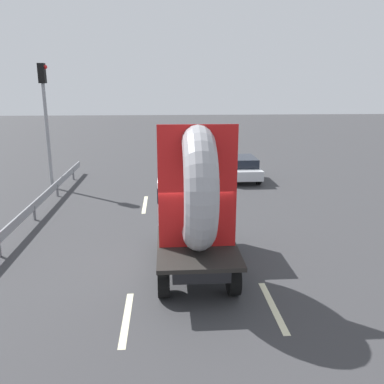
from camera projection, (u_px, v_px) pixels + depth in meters
ground_plane at (181, 267)px, 11.30m from camera, size 120.00×120.00×0.00m
flatbed_truck at (194, 202)px, 10.78m from camera, size 2.02×4.82×4.11m
distant_sedan at (241, 167)px, 21.76m from camera, size 1.63×3.79×1.24m
traffic_light at (45, 109)px, 19.02m from camera, size 0.42×0.36×5.97m
guardrail at (46, 195)px, 16.78m from camera, size 0.10×13.53×0.71m
lane_dash_left_near at (126, 318)px, 8.82m from camera, size 0.16×2.17×0.01m
lane_dash_left_far at (145, 204)px, 17.26m from camera, size 0.16×2.58×0.01m
lane_dash_right_near at (273, 306)px, 9.30m from camera, size 0.16×2.27×0.01m
lane_dash_right_far at (224, 207)px, 16.91m from camera, size 0.16×2.09×0.01m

